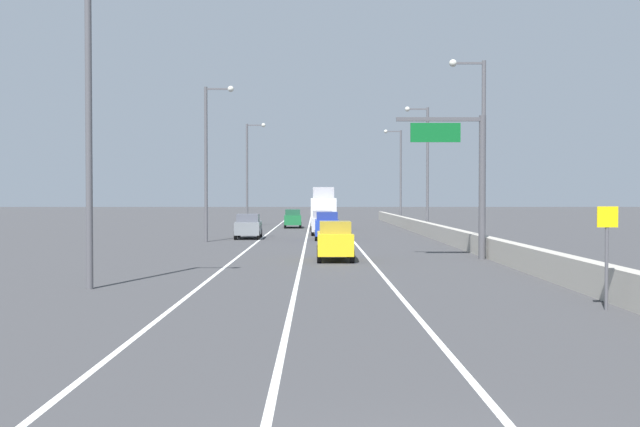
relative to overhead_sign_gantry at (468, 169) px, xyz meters
name	(u,v)px	position (x,y,z in m)	size (l,w,h in m)	color
ground_plane	(329,231)	(-6.67, 32.41, -4.73)	(320.00, 320.00, 0.00)	#38383A
lane_stripe_left	(265,236)	(-12.17, 23.41, -4.73)	(0.16, 130.00, 0.00)	silver
lane_stripe_center	(307,236)	(-8.67, 23.41, -4.73)	(0.16, 130.00, 0.00)	silver
lane_stripe_right	(349,236)	(-5.17, 23.41, -4.73)	(0.16, 130.00, 0.00)	silver
jersey_barrier_right	(462,239)	(1.34, 8.41, -4.18)	(0.60, 120.00, 1.10)	#9E998E
overhead_sign_gantry	(468,169)	(0.00, 0.00, 0.00)	(4.68, 0.36, 7.50)	#47474C
speed_advisory_sign	(607,249)	(0.44, -17.67, -2.96)	(0.60, 0.11, 3.00)	#4C4C51
lamp_post_right_second	(480,143)	(1.57, 4.54, 1.65)	(2.14, 0.44, 11.23)	#4C4C51
lamp_post_right_third	(425,161)	(1.74, 27.65, 1.65)	(2.14, 0.44, 11.23)	#4C4C51
lamp_post_right_fourth	(399,170)	(1.98, 50.75, 1.65)	(2.14, 0.44, 11.23)	#4C4C51
lamp_post_left_near	(95,109)	(-15.74, -12.56, 1.65)	(2.14, 0.44, 11.23)	#4C4C51
lamp_post_left_mid	(209,153)	(-15.62, 15.17, 1.65)	(2.14, 0.44, 11.23)	#4C4C51
lamp_post_left_far	(249,168)	(-15.18, 42.89, 1.65)	(2.14, 0.44, 11.23)	#4C4C51
car_green_0	(293,219)	(-10.34, 39.37, -3.77)	(1.91, 4.32, 1.92)	#196033
car_yellow_1	(335,241)	(-6.97, -0.74, -3.72)	(1.84, 4.09, 2.02)	gold
car_silver_2	(322,223)	(-7.38, 24.58, -3.70)	(1.93, 4.06, 2.08)	#B7B7BC
car_blue_3	(327,226)	(-7.10, 17.69, -3.68)	(1.84, 4.16, 2.12)	#1E389E
car_gray_4	(248,226)	(-13.18, 19.31, -3.77)	(2.06, 4.43, 1.91)	slate
box_truck	(324,210)	(-7.16, 35.24, -2.81)	(2.52, 8.38, 4.20)	silver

